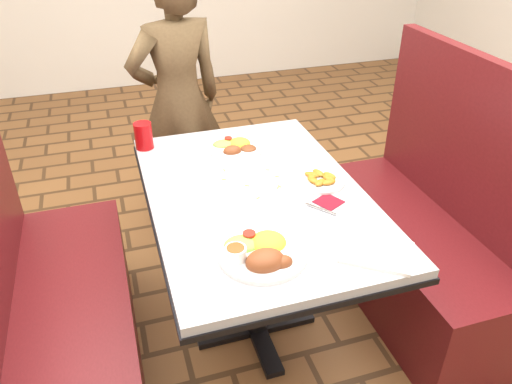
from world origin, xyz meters
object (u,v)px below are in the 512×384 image
Objects in this scene: booth_bench_left at (59,317)px; far_dinner_plate at (235,145)px; dining_table at (256,213)px; red_tumbler at (144,136)px; plantain_plate at (320,180)px; near_dinner_plate at (261,249)px; booth_bench_right at (418,241)px; diner_person at (178,103)px.

booth_bench_left reaches higher than far_dinner_plate.
dining_table is 0.39m from far_dinner_plate.
dining_table is at bearing 0.00° from booth_bench_left.
red_tumbler is at bearing 125.33° from dining_table.
booth_bench_left is 0.82m from red_tumbler.
red_tumbler is (-0.36, 0.51, 0.16)m from dining_table.
plantain_plate is at bearing -2.02° from dining_table.
plantain_plate is (0.36, 0.37, -0.02)m from near_dinner_plate.
red_tumbler reaches higher than far_dinner_plate.
near_dinner_plate is 1.20× the size of far_dinner_plate.
red_tumbler is (0.44, 0.51, 0.48)m from booth_bench_left.
booth_bench_right is 1.44m from diner_person.
plantain_plate is at bearing 96.13° from diner_person.
booth_bench_right is 1.07m from near_dinner_plate.
dining_table is 0.28m from plantain_plate.
plantain_plate is (-0.54, -0.01, 0.43)m from booth_bench_right.
plantain_plate is (0.26, -0.01, 0.11)m from dining_table.
booth_bench_left reaches higher than dining_table.
plantain_plate is at bearing -179.01° from booth_bench_right.
diner_person is at bearing 90.77° from near_dinner_plate.
booth_bench_right is at bearing 117.65° from diner_person.
booth_bench_right reaches higher than near_dinner_plate.
dining_table is at bearing 74.83° from near_dinner_plate.
booth_bench_right is at bearing 22.61° from near_dinner_plate.
diner_person is 7.68× the size of plantain_plate.
red_tumbler is (-1.16, 0.51, 0.48)m from booth_bench_right.
near_dinner_plate is at bearing -28.28° from booth_bench_left.
booth_bench_left reaches higher than red_tumbler.
booth_bench_right reaches higher than plantain_plate.
diner_person reaches higher than far_dinner_plate.
booth_bench_left is at bearing -155.66° from far_dinner_plate.
dining_table is 0.41m from near_dinner_plate.
diner_person is (0.68, 1.03, 0.41)m from booth_bench_left.
far_dinner_plate reaches higher than dining_table.
near_dinner_plate is 2.43× the size of red_tumbler.
diner_person is at bearing 96.66° from dining_table.
booth_bench_left is at bearing 151.72° from near_dinner_plate.
diner_person reaches higher than booth_bench_right.
plantain_plate is 0.81m from red_tumbler.
booth_bench_left reaches higher than near_dinner_plate.
dining_table is at bearing 82.63° from diner_person.
near_dinner_plate is at bearing -105.17° from dining_table.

